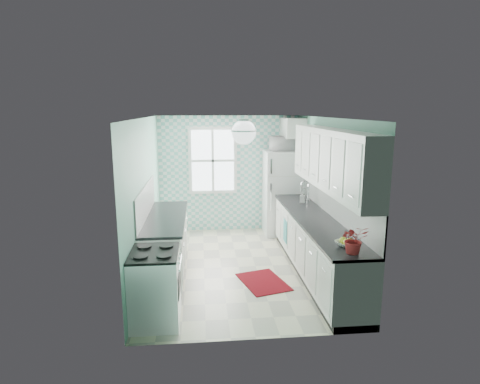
{
  "coord_description": "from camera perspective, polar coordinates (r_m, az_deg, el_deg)",
  "views": [
    {
      "loc": [
        -0.6,
        -6.39,
        2.64
      ],
      "look_at": [
        0.05,
        0.25,
        1.25
      ],
      "focal_mm": 30.0,
      "sensor_mm": 36.0,
      "label": 1
    }
  ],
  "objects": [
    {
      "name": "potted_plant",
      "position": [
        5.0,
        15.93,
        -6.49
      ],
      "size": [
        0.32,
        0.28,
        0.35
      ],
      "primitive_type": "imported",
      "rotation": [
        0.0,
        0.0,
        -0.03
      ],
      "color": "#BC3727",
      "rests_on": "countertop_right"
    },
    {
      "name": "floor",
      "position": [
        6.95,
        -0.21,
        -10.66
      ],
      "size": [
        3.0,
        4.4,
        0.02
      ],
      "primitive_type": "cube",
      "color": "beige",
      "rests_on": "ground"
    },
    {
      "name": "base_cabinets_left",
      "position": [
        6.71,
        -10.49,
        -7.48
      ],
      "size": [
        0.6,
        2.15,
        0.9
      ],
      "primitive_type": "cube",
      "color": "white",
      "rests_on": "floor"
    },
    {
      "name": "backsplash_left",
      "position": [
        6.54,
        -13.25,
        -1.32
      ],
      "size": [
        0.02,
        2.15,
        0.51
      ],
      "primitive_type": "cube",
      "color": "white",
      "rests_on": "wall_left"
    },
    {
      "name": "microwave",
      "position": [
        8.42,
        6.19,
        6.88
      ],
      "size": [
        0.56,
        0.4,
        0.3
      ],
      "primitive_type": "imported",
      "rotation": [
        0.0,
        0.0,
        3.19
      ],
      "color": "white",
      "rests_on": "fridge"
    },
    {
      "name": "wall_back",
      "position": [
        8.73,
        -1.58,
        2.61
      ],
      "size": [
        3.0,
        0.02,
        2.5
      ],
      "primitive_type": "cube",
      "color": "#7BC1A9",
      "rests_on": "floor"
    },
    {
      "name": "upper_cabinet_fridge",
      "position": [
        8.45,
        7.51,
        9.03
      ],
      "size": [
        0.4,
        0.74,
        0.4
      ],
      "primitive_type": "cube",
      "color": "white",
      "rests_on": "wall_right"
    },
    {
      "name": "ceiling_light",
      "position": [
        5.63,
        0.54,
        8.53
      ],
      "size": [
        0.34,
        0.34,
        0.35
      ],
      "color": "silver",
      "rests_on": "ceiling"
    },
    {
      "name": "fridge",
      "position": [
        8.57,
        6.04,
        -0.07
      ],
      "size": [
        0.78,
        0.77,
        1.78
      ],
      "rotation": [
        0.0,
        0.0,
        0.05
      ],
      "color": "white",
      "rests_on": "floor"
    },
    {
      "name": "fruit_bowl",
      "position": [
        5.27,
        14.81,
        -7.12
      ],
      "size": [
        0.31,
        0.31,
        0.06
      ],
      "primitive_type": "imported",
      "rotation": [
        0.0,
        0.0,
        0.33
      ],
      "color": "white",
      "rests_on": "countertop_right"
    },
    {
      "name": "wall_front",
      "position": [
        4.45,
        2.46,
        -6.48
      ],
      "size": [
        3.0,
        0.02,
        2.5
      ],
      "primitive_type": "cube",
      "color": "#7BC1A9",
      "rests_on": "floor"
    },
    {
      "name": "rug",
      "position": [
        6.38,
        3.32,
        -12.63
      ],
      "size": [
        0.82,
        1.0,
        0.01
      ],
      "primitive_type": "cube",
      "rotation": [
        0.0,
        0.0,
        0.27
      ],
      "color": "maroon",
      "rests_on": "floor"
    },
    {
      "name": "wall_left",
      "position": [
        6.61,
        -13.38,
        -0.71
      ],
      "size": [
        0.02,
        4.4,
        2.5
      ],
      "primitive_type": "cube",
      "color": "#7BC1A9",
      "rests_on": "floor"
    },
    {
      "name": "countertop_right",
      "position": [
        6.49,
        10.62,
        -3.83
      ],
      "size": [
        0.63,
        3.6,
        0.04
      ],
      "primitive_type": "cube",
      "color": "black",
      "rests_on": "base_cabinets_right"
    },
    {
      "name": "stove",
      "position": [
        5.26,
        -11.92,
        -12.88
      ],
      "size": [
        0.6,
        0.75,
        0.9
      ],
      "rotation": [
        0.0,
        0.0,
        0.06
      ],
      "color": "white",
      "rests_on": "floor"
    },
    {
      "name": "base_cabinets_right",
      "position": [
        6.63,
        10.59,
        -7.74
      ],
      "size": [
        0.6,
        3.6,
        0.9
      ],
      "primitive_type": "cube",
      "color": "white",
      "rests_on": "floor"
    },
    {
      "name": "upper_cabinets_right",
      "position": [
        6.15,
        12.83,
        4.56
      ],
      "size": [
        0.33,
        3.2,
        0.9
      ],
      "primitive_type": "cube",
      "color": "white",
      "rests_on": "wall_right"
    },
    {
      "name": "window",
      "position": [
        8.63,
        -3.89,
        4.49
      ],
      "size": [
        1.04,
        0.05,
        1.44
      ],
      "color": "white",
      "rests_on": "wall_back"
    },
    {
      "name": "wall_right",
      "position": [
        6.87,
        12.41,
        -0.18
      ],
      "size": [
        0.02,
        4.4,
        2.5
      ],
      "primitive_type": "cube",
      "color": "#7BC1A9",
      "rests_on": "floor"
    },
    {
      "name": "backsplash_right",
      "position": [
        6.51,
        13.28,
        -1.39
      ],
      "size": [
        0.02,
        3.6,
        0.51
      ],
      "primitive_type": "cube",
      "color": "white",
      "rests_on": "wall_right"
    },
    {
      "name": "soap_bottle",
      "position": [
        7.48,
        8.87,
        -0.75
      ],
      "size": [
        0.11,
        0.11,
        0.19
      ],
      "primitive_type": "imported",
      "rotation": [
        0.0,
        0.0,
        -0.3
      ],
      "color": "#98BACD",
      "rests_on": "countertop_right"
    },
    {
      "name": "ceiling",
      "position": [
        6.42,
        -0.23,
        10.6
      ],
      "size": [
        3.0,
        4.4,
        0.02
      ],
      "primitive_type": "cube",
      "color": "white",
      "rests_on": "wall_back"
    },
    {
      "name": "countertop_left",
      "position": [
        6.57,
        -10.52,
        -3.61
      ],
      "size": [
        0.63,
        2.15,
        0.04
      ],
      "primitive_type": "cube",
      "color": "black",
      "rests_on": "base_cabinets_left"
    },
    {
      "name": "sink",
      "position": [
        7.53,
        8.42,
        -1.46
      ],
      "size": [
        0.47,
        0.4,
        0.53
      ],
      "rotation": [
        0.0,
        0.0,
        0.07
      ],
      "color": "silver",
      "rests_on": "countertop_right"
    },
    {
      "name": "dish_towel",
      "position": [
        7.3,
        6.47,
        -5.53
      ],
      "size": [
        0.13,
        0.25,
        0.41
      ],
      "primitive_type": "cube",
      "rotation": [
        0.0,
        0.0,
        0.42
      ],
      "color": "#5FAB99",
      "rests_on": "base_cabinets_right"
    },
    {
      "name": "accent_wall",
      "position": [
        8.71,
        -1.57,
        2.59
      ],
      "size": [
        3.0,
        0.01,
        2.5
      ],
      "primitive_type": "cube",
      "color": "#71C2B9",
      "rests_on": "wall_back"
    }
  ]
}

